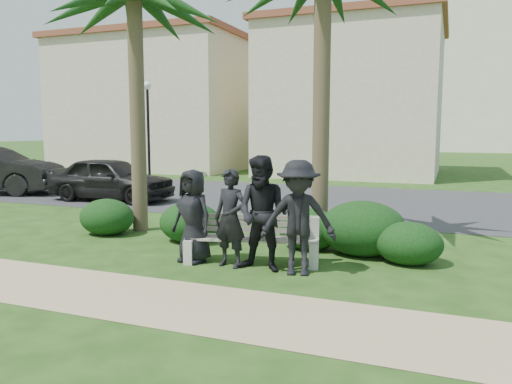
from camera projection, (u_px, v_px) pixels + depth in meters
ground at (207, 264)px, 8.07m from camera, size 160.00×160.00×0.00m
footpath at (144, 298)px, 6.40m from camera, size 30.00×1.60×0.01m
asphalt_street at (325, 200)px, 15.46m from camera, size 160.00×8.00×0.01m
stucco_bldg_left at (162, 104)px, 28.60m from camera, size 10.40×8.40×7.30m
stucco_bldg_right at (354, 100)px, 24.61m from camera, size 8.40×8.40×7.30m
street_lamp at (148, 112)px, 22.05m from camera, size 0.36×0.36×4.29m
park_bench at (252, 243)px, 8.05m from camera, size 2.25×0.96×0.75m
man_a at (193, 216)px, 8.10m from camera, size 0.84×0.65×1.52m
man_b at (230, 218)px, 7.81m from camera, size 0.62×0.46×1.55m
man_c at (263, 214)px, 7.58m from camera, size 0.90×0.72×1.77m
man_d at (298, 218)px, 7.36m from camera, size 1.23×0.88×1.72m
hedge_a at (107, 216)px, 10.33m from camera, size 1.17×0.97×0.76m
hedge_b at (190, 221)px, 9.64m from camera, size 1.22×1.01×0.80m
hedge_d at (310, 228)px, 9.07m from camera, size 1.16×0.96×0.76m
hedge_e at (363, 227)px, 8.62m from camera, size 1.49×1.23×0.97m
hedge_f at (409, 242)px, 8.03m from camera, size 1.08×0.89×0.70m
car_a at (111, 179)px, 15.26m from camera, size 3.97×1.68×1.34m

